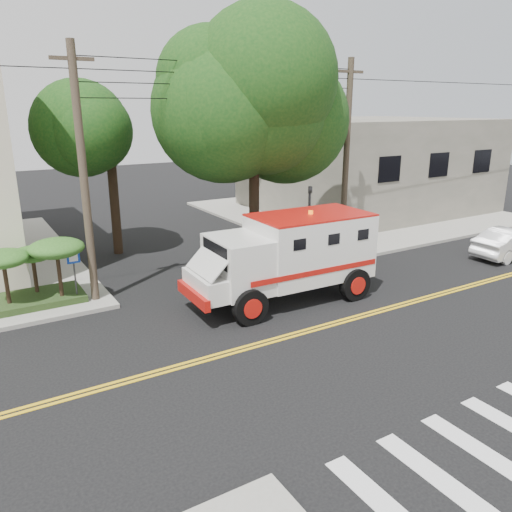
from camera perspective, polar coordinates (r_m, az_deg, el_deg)
ground at (r=16.51m, az=7.01°, el=-8.21°), size 100.00×100.00×0.00m
sidewalk_ne at (r=34.72m, az=10.96°, el=5.04°), size 17.00×17.00×0.15m
building_right at (r=35.62m, az=12.52°, el=10.26°), size 14.00×12.00×6.00m
utility_pole_left at (r=18.25m, az=-19.07°, el=8.18°), size 0.28×0.28×9.00m
utility_pole_right at (r=23.91m, az=10.25°, el=10.64°), size 0.28×0.28×9.00m
tree_main at (r=21.18m, az=1.26°, el=17.46°), size 6.08×5.70×9.85m
tree_left at (r=24.44m, az=-15.59°, el=13.33°), size 4.48×4.20×7.70m
tree_right at (r=32.97m, az=2.55°, el=15.27°), size 4.80×4.50×8.20m
traffic_signal at (r=22.24m, az=6.09°, el=4.43°), size 0.15×0.18×3.60m
accessibility_sign at (r=18.97m, az=-20.05°, el=-1.36°), size 0.45×0.10×2.02m
palm_planter at (r=19.16m, az=-24.01°, el=-0.76°), size 3.52×2.63×2.36m
armored_truck at (r=18.19m, az=3.82°, el=0.32°), size 7.02×2.99×3.16m
parked_sedan at (r=26.66m, az=27.24°, el=1.36°), size 4.32×1.55×1.42m
pedestrian_a at (r=24.18m, az=8.08°, el=2.25°), size 0.62×0.44×1.60m
pedestrian_b at (r=25.58m, az=7.18°, el=3.38°), size 1.11×1.01×1.85m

